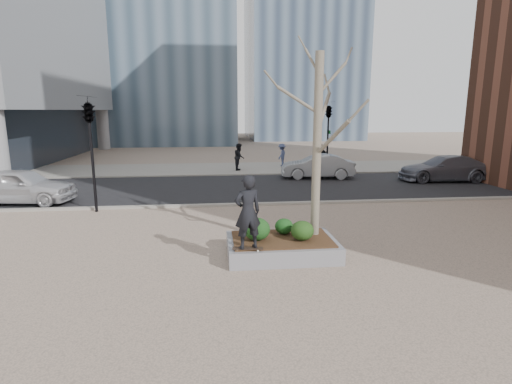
{
  "coord_description": "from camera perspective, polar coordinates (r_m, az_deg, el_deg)",
  "views": [
    {
      "loc": [
        -0.86,
        -10.42,
        3.96
      ],
      "look_at": [
        0.5,
        2.0,
        1.4
      ],
      "focal_mm": 28.0,
      "sensor_mm": 36.0,
      "label": 1
    }
  ],
  "objects": [
    {
      "name": "far_sidewalk",
      "position": [
        27.71,
        -4.42,
        3.37
      ],
      "size": [
        60.0,
        6.0,
        0.02
      ],
      "primitive_type": "cube",
      "color": "gray",
      "rests_on": "ground"
    },
    {
      "name": "pedestrian_a",
      "position": [
        26.77,
        -2.4,
        5.05
      ],
      "size": [
        0.81,
        0.97,
        1.78
      ],
      "primitive_type": "imported",
      "rotation": [
        0.0,
        0.0,
        1.4
      ],
      "color": "black",
      "rests_on": "far_sidewalk"
    },
    {
      "name": "ground",
      "position": [
        11.18,
        -1.45,
        -9.17
      ],
      "size": [
        120.0,
        120.0,
        0.0
      ],
      "primitive_type": "plane",
      "color": "tan",
      "rests_on": "ground"
    },
    {
      "name": "skateboarder",
      "position": [
        9.98,
        -1.21,
        -2.87
      ],
      "size": [
        0.78,
        0.6,
        1.89
      ],
      "primitive_type": "imported",
      "rotation": [
        0.0,
        0.0,
        3.38
      ],
      "color": "black",
      "rests_on": "skateboard"
    },
    {
      "name": "planter",
      "position": [
        11.22,
        3.69,
        -7.89
      ],
      "size": [
        3.0,
        2.0,
        0.45
      ],
      "primitive_type": "cube",
      "color": "gray",
      "rests_on": "ground"
    },
    {
      "name": "car_silver",
      "position": [
        23.85,
        8.78,
        3.64
      ],
      "size": [
        4.38,
        1.99,
        1.4
      ],
      "primitive_type": "imported",
      "rotation": [
        0.0,
        0.0,
        4.59
      ],
      "color": "gray",
      "rests_on": "street"
    },
    {
      "name": "street",
      "position": [
        20.81,
        -3.77,
        0.62
      ],
      "size": [
        60.0,
        8.0,
        0.02
      ],
      "primitive_type": "cube",
      "color": "black",
      "rests_on": "ground"
    },
    {
      "name": "traffic_light_far",
      "position": [
        26.13,
        10.21,
        7.66
      ],
      "size": [
        0.6,
        2.48,
        4.5
      ],
      "primitive_type": null,
      "color": "black",
      "rests_on": "ground"
    },
    {
      "name": "planter_mulch",
      "position": [
        11.14,
        3.7,
        -6.7
      ],
      "size": [
        2.7,
        1.7,
        0.04
      ],
      "primitive_type": "cube",
      "color": "#382314",
      "rests_on": "planter"
    },
    {
      "name": "shrub_left",
      "position": [
        10.88,
        0.11,
        -5.32
      ],
      "size": [
        0.72,
        0.72,
        0.62
      ],
      "primitive_type": "ellipsoid",
      "color": "#113614",
      "rests_on": "planter_mulch"
    },
    {
      "name": "car_third",
      "position": [
        25.01,
        25.26,
        3.08
      ],
      "size": [
        5.13,
        2.45,
        1.44
      ],
      "primitive_type": "imported",
      "rotation": [
        0.0,
        0.0,
        4.62
      ],
      "color": "slate",
      "rests_on": "street"
    },
    {
      "name": "shrub_middle",
      "position": [
        11.46,
        4.02,
        -4.91
      ],
      "size": [
        0.52,
        0.52,
        0.44
      ],
      "primitive_type": "ellipsoid",
      "color": "#133E15",
      "rests_on": "planter_mulch"
    },
    {
      "name": "police_car",
      "position": [
        19.88,
        -30.59,
        0.76
      ],
      "size": [
        4.66,
        2.37,
        1.52
      ],
      "primitive_type": "imported",
      "rotation": [
        0.0,
        0.0,
        1.44
      ],
      "color": "silver",
      "rests_on": "street"
    },
    {
      "name": "traffic_light_near",
      "position": [
        16.76,
        -22.37,
        4.86
      ],
      "size": [
        0.6,
        2.48,
        4.5
      ],
      "primitive_type": null,
      "color": "black",
      "rests_on": "ground"
    },
    {
      "name": "pedestrian_b",
      "position": [
        28.78,
        3.71,
        5.32
      ],
      "size": [
        1.02,
        1.2,
        1.61
      ],
      "primitive_type": "imported",
      "rotation": [
        0.0,
        0.0,
        4.21
      ],
      "color": "#3C476C",
      "rests_on": "far_sidewalk"
    },
    {
      "name": "skateboard",
      "position": [
        10.27,
        -1.18,
        -8.18
      ],
      "size": [
        0.8,
        0.29,
        0.08
      ],
      "primitive_type": null,
      "rotation": [
        0.0,
        0.0,
        -0.11
      ],
      "color": "black",
      "rests_on": "planter"
    },
    {
      "name": "sycamore_tree",
      "position": [
        11.09,
        8.84,
        10.57
      ],
      "size": [
        2.8,
        2.8,
        6.6
      ],
      "primitive_type": null,
      "color": "gray",
      "rests_on": "planter_mulch"
    },
    {
      "name": "pedestrian_c",
      "position": [
        26.46,
        9.22,
        4.88
      ],
      "size": [
        1.1,
        0.52,
        1.82
      ],
      "primitive_type": "imported",
      "rotation": [
        0.0,
        0.0,
        3.21
      ],
      "color": "black",
      "rests_on": "far_sidewalk"
    },
    {
      "name": "shrub_right",
      "position": [
        10.96,
        6.62,
        -5.5
      ],
      "size": [
        0.63,
        0.63,
        0.53
      ],
      "primitive_type": "ellipsoid",
      "color": "#153811",
      "rests_on": "planter_mulch"
    }
  ]
}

